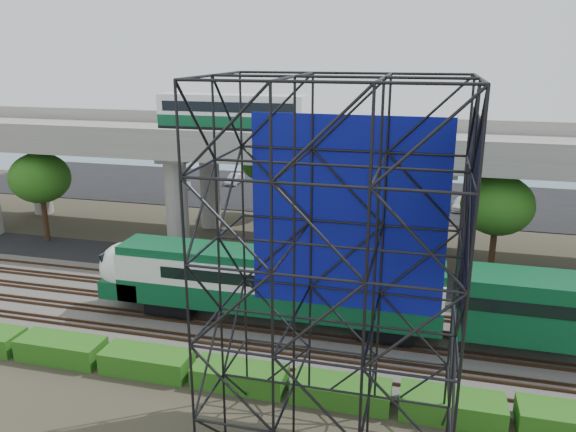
# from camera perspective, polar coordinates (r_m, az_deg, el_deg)

# --- Properties ---
(ground) EXTENTS (140.00, 140.00, 0.00)m
(ground) POSITION_cam_1_polar(r_m,az_deg,el_deg) (32.67, -4.08, -12.52)
(ground) COLOR #474233
(ground) RESTS_ON ground
(ballast_bed) EXTENTS (90.00, 12.00, 0.20)m
(ballast_bed) POSITION_cam_1_polar(r_m,az_deg,el_deg) (34.29, -3.02, -10.81)
(ballast_bed) COLOR slate
(ballast_bed) RESTS_ON ground
(service_road) EXTENTS (90.00, 5.00, 0.08)m
(service_road) POSITION_cam_1_polar(r_m,az_deg,el_deg) (41.75, 0.46, -5.67)
(service_road) COLOR black
(service_road) RESTS_ON ground
(parking_lot) EXTENTS (90.00, 18.00, 0.08)m
(parking_lot) POSITION_cam_1_polar(r_m,az_deg,el_deg) (63.70, 5.54, 2.17)
(parking_lot) COLOR black
(parking_lot) RESTS_ON ground
(harbor_water) EXTENTS (140.00, 40.00, 0.03)m
(harbor_water) POSITION_cam_1_polar(r_m,az_deg,el_deg) (85.01, 7.87, 5.74)
(harbor_water) COLOR slate
(harbor_water) RESTS_ON ground
(rail_tracks) EXTENTS (90.00, 9.52, 0.16)m
(rail_tracks) POSITION_cam_1_polar(r_m,az_deg,el_deg) (34.21, -3.02, -10.54)
(rail_tracks) COLOR #472D1E
(rail_tracks) RESTS_ON ballast_bed
(commuter_train) EXTENTS (29.30, 3.06, 4.30)m
(commuter_train) POSITION_cam_1_polar(r_m,az_deg,el_deg) (32.36, 2.35, -7.09)
(commuter_train) COLOR black
(commuter_train) RESTS_ON rail_tracks
(overpass) EXTENTS (80.00, 12.00, 12.40)m
(overpass) POSITION_cam_1_polar(r_m,az_deg,el_deg) (44.74, 1.60, 6.76)
(overpass) COLOR #9E9B93
(overpass) RESTS_ON ground
(scaffold_tower) EXTENTS (9.36, 6.36, 15.00)m
(scaffold_tower) POSITION_cam_1_polar(r_m,az_deg,el_deg) (21.03, 4.67, -7.03)
(scaffold_tower) COLOR black
(scaffold_tower) RESTS_ON ground
(hedge_strip) EXTENTS (34.60, 1.80, 1.20)m
(hedge_strip) POSITION_cam_1_polar(r_m,az_deg,el_deg) (28.61, -4.91, -15.85)
(hedge_strip) COLOR #205513
(hedge_strip) RESTS_ON ground
(trees) EXTENTS (40.94, 16.94, 7.69)m
(trees) POSITION_cam_1_polar(r_m,az_deg,el_deg) (46.51, -3.45, 3.80)
(trees) COLOR #382314
(trees) RESTS_ON ground
(suv) EXTENTS (6.02, 3.87, 1.54)m
(suv) POSITION_cam_1_polar(r_m,az_deg,el_deg) (43.33, -7.17, -3.80)
(suv) COLOR black
(suv) RESTS_ON service_road
(parked_cars) EXTENTS (35.56, 9.71, 1.28)m
(parked_cars) POSITION_cam_1_polar(r_m,az_deg,el_deg) (63.10, 6.12, 2.61)
(parked_cars) COLOR silver
(parked_cars) RESTS_ON parking_lot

